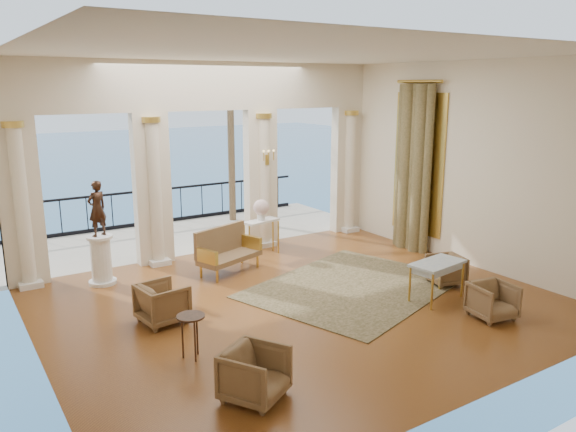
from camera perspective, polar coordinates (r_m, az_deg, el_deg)
floor at (r=10.62m, az=1.23°, el=-8.80°), size 9.00×9.00×0.00m
room_walls at (r=9.01m, az=5.31°, el=6.14°), size 9.00×9.00×9.00m
arcade at (r=13.26m, az=-8.06°, el=7.03°), size 9.00×0.56×4.50m
terrace at (r=15.54m, az=-10.82°, el=-2.07°), size 10.00×3.60×0.10m
balustrade at (r=16.89m, az=-12.94°, el=0.66°), size 9.00×0.06×1.03m
palm_tree at (r=16.56m, az=-5.94°, el=13.52°), size 2.00×2.00×4.50m
curtain at (r=13.90m, az=12.57°, el=4.78°), size 0.33×1.40×4.09m
window_frame at (r=14.02m, az=13.13°, el=5.16°), size 0.04×1.60×3.40m
wall_sconce at (r=13.67m, az=-2.10°, el=5.84°), size 0.30×0.11×0.33m
rug at (r=11.46m, az=6.62°, el=-7.14°), size 4.82×4.24×0.02m
armchair_a at (r=7.49m, az=-3.39°, el=-15.51°), size 0.99×0.97×0.76m
armchair_b at (r=10.46m, az=20.08°, el=-7.93°), size 0.78×0.75×0.70m
armchair_c at (r=11.91m, az=15.74°, el=-5.15°), size 0.75×0.78×0.66m
armchair_d at (r=9.90m, az=-12.63°, el=-8.42°), size 0.79×0.83×0.76m
settee at (r=12.27m, az=-6.30°, el=-3.43°), size 1.60×1.08×0.98m
game_table at (r=10.91m, az=14.94°, el=-4.93°), size 1.16×0.74×0.74m
pedestal at (r=12.04m, az=-18.45°, el=-4.34°), size 0.55×0.55×1.02m
statue at (r=11.78m, az=-18.83°, el=0.73°), size 0.48×0.40×1.13m
console_table at (r=13.34m, az=-2.72°, el=-1.02°), size 0.95×0.54×0.85m
urn at (r=13.24m, az=-2.74°, el=0.78°), size 0.37×0.37×0.50m
side_table at (r=8.50m, az=-9.84°, el=-10.51°), size 0.42×0.42×0.68m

